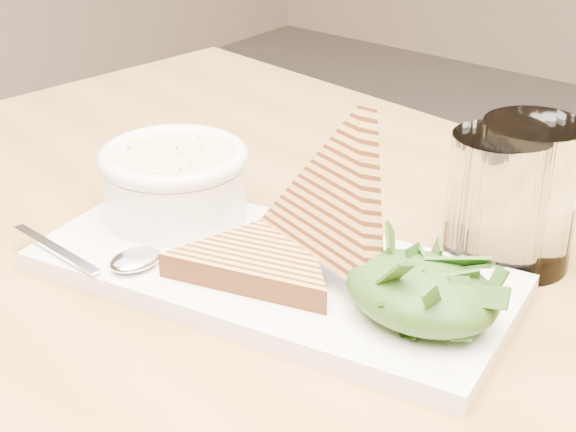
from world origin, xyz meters
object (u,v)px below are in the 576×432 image
Objects in this scene: platter at (272,273)px; glass_near at (493,201)px; table_top at (335,391)px; glass_far at (527,195)px; soup_bowl at (176,190)px.

glass_near is (0.12, 0.13, 0.05)m from platter.
platter is (-0.10, 0.06, 0.03)m from table_top.
glass_far is at bearing 39.79° from glass_near.
platter is at bearing 150.26° from table_top.
platter is 0.12m from soup_bowl.
soup_bowl is (-0.22, 0.07, 0.06)m from table_top.
platter is 0.18m from glass_near.
glass_near is 0.92× the size of glass_far.
glass_far is (0.14, 0.15, 0.05)m from platter.
table_top is 0.24m from soup_bowl.
table_top is 3.50× the size of platter.
glass_far is (0.02, 0.02, 0.01)m from glass_near.
glass_near is at bearing -140.21° from glass_far.
glass_near is (0.01, 0.19, 0.08)m from table_top.
soup_bowl is at bearing -153.61° from glass_near.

